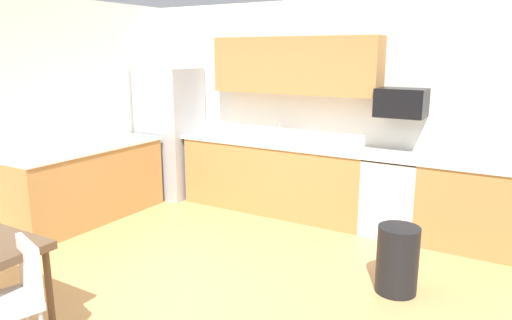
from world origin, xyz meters
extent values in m
plane|color=tan|center=(0.00, 0.00, 0.00)|extent=(12.00, 12.00, 0.00)
cube|color=white|center=(0.00, 2.65, 1.35)|extent=(5.80, 0.10, 2.70)
cube|color=white|center=(-2.65, 0.00, 1.35)|extent=(0.10, 5.80, 2.70)
cube|color=#AD7A42|center=(-0.50, 2.30, 0.45)|extent=(2.51, 0.60, 0.90)
cube|color=#AD7A42|center=(1.88, 2.30, 0.45)|extent=(1.04, 0.60, 0.90)
cube|color=#AD7A42|center=(-2.30, 0.80, 0.45)|extent=(0.60, 2.00, 0.90)
cube|color=silver|center=(0.00, 2.30, 0.92)|extent=(4.80, 0.64, 0.04)
cube|color=silver|center=(-2.30, 0.80, 0.92)|extent=(0.64, 2.00, 0.04)
cube|color=#AD7A42|center=(-0.30, 2.43, 1.90)|extent=(2.20, 0.34, 0.70)
cube|color=#9EA0A5|center=(-2.18, 2.22, 0.92)|extent=(0.76, 0.70, 1.84)
cube|color=white|center=(1.06, 2.30, 0.44)|extent=(0.60, 0.60, 0.88)
cube|color=black|center=(1.06, 2.30, 0.90)|extent=(0.60, 0.60, 0.03)
cube|color=black|center=(1.06, 2.40, 1.51)|extent=(0.54, 0.36, 0.32)
cube|color=#A5A8AD|center=(-0.53, 2.30, 0.88)|extent=(0.48, 0.40, 0.14)
cylinder|color=#B2B5BA|center=(-0.53, 2.48, 1.04)|extent=(0.02, 0.02, 0.24)
cylinder|color=brown|center=(-0.52, -1.06, 0.34)|extent=(0.05, 0.05, 0.69)
cube|color=white|center=(-0.46, -1.44, 0.45)|extent=(0.50, 0.50, 0.05)
cube|color=white|center=(-0.40, -1.27, 0.65)|extent=(0.37, 0.15, 0.40)
cylinder|color=#B2B2B7|center=(-0.57, -1.22, 0.21)|extent=(0.03, 0.03, 0.42)
cylinder|color=black|center=(1.48, 0.92, 0.30)|extent=(0.36, 0.36, 0.60)
camera|label=1|loc=(2.39, -3.00, 2.06)|focal=33.29mm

